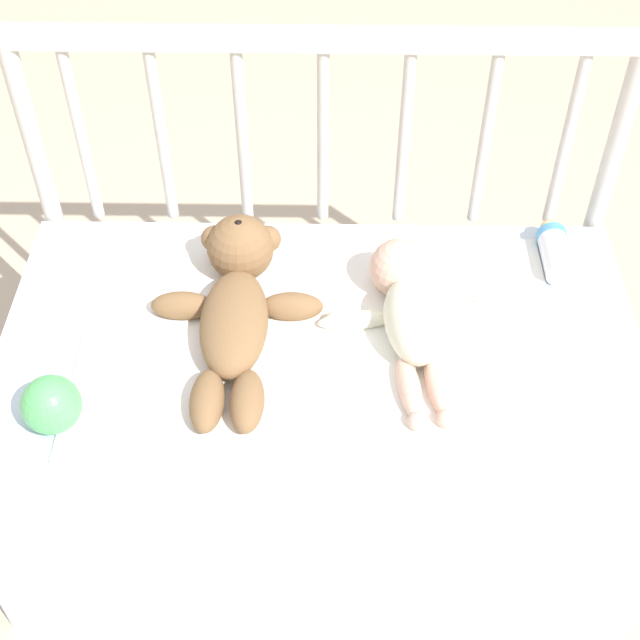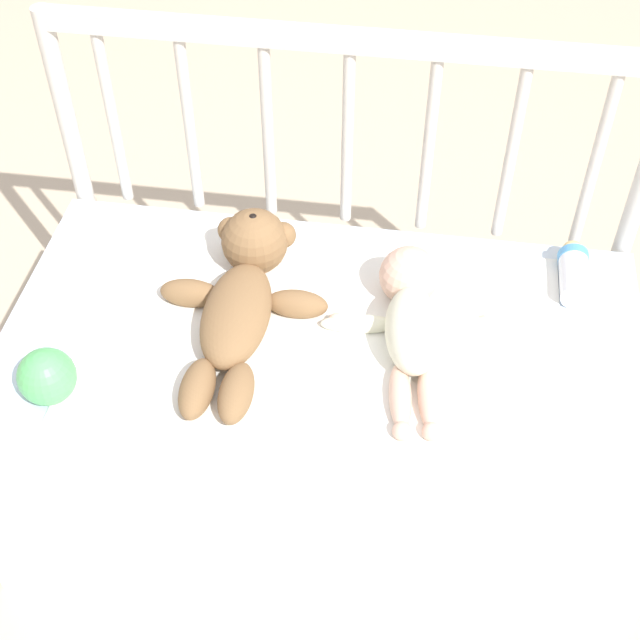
{
  "view_description": "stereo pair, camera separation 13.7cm",
  "coord_description": "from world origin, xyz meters",
  "px_view_note": "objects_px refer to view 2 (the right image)",
  "views": [
    {
      "loc": [
        0.02,
        -1.03,
        1.58
      ],
      "look_at": [
        0.0,
        0.0,
        0.49
      ],
      "focal_mm": 50.0,
      "sensor_mm": 36.0,
      "label": 1
    },
    {
      "loc": [
        0.15,
        -1.02,
        1.58
      ],
      "look_at": [
        0.0,
        0.0,
        0.49
      ],
      "focal_mm": 50.0,
      "sensor_mm": 36.0,
      "label": 2
    }
  ],
  "objects_px": {
    "teddy_bear": "(242,293)",
    "toy_ball": "(47,377)",
    "baby_bottle": "(574,271)",
    "baby": "(411,319)"
  },
  "relations": [
    {
      "from": "teddy_bear",
      "to": "baby_bottle",
      "type": "relative_size",
      "value": 3.08
    },
    {
      "from": "teddy_bear",
      "to": "toy_ball",
      "type": "height_order",
      "value": "teddy_bear"
    },
    {
      "from": "toy_ball",
      "to": "baby_bottle",
      "type": "relative_size",
      "value": 0.65
    },
    {
      "from": "teddy_bear",
      "to": "toy_ball",
      "type": "distance_m",
      "value": 0.36
    },
    {
      "from": "baby",
      "to": "toy_ball",
      "type": "distance_m",
      "value": 0.61
    },
    {
      "from": "teddy_bear",
      "to": "baby_bottle",
      "type": "xyz_separation_m",
      "value": [
        0.59,
        0.16,
        -0.02
      ]
    },
    {
      "from": "teddy_bear",
      "to": "baby",
      "type": "xyz_separation_m",
      "value": [
        0.3,
        -0.02,
        -0.0
      ]
    },
    {
      "from": "teddy_bear",
      "to": "baby_bottle",
      "type": "height_order",
      "value": "teddy_bear"
    },
    {
      "from": "toy_ball",
      "to": "teddy_bear",
      "type": "bearing_deg",
      "value": 41.03
    },
    {
      "from": "baby",
      "to": "toy_ball",
      "type": "bearing_deg",
      "value": -159.11
    }
  ]
}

